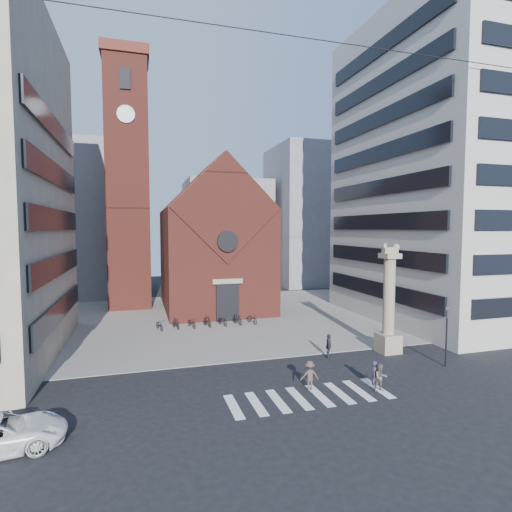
# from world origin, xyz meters

# --- Properties ---
(ground) EXTENTS (120.00, 120.00, 0.00)m
(ground) POSITION_xyz_m (0.00, 0.00, 0.00)
(ground) COLOR black
(ground) RESTS_ON ground
(piazza) EXTENTS (46.00, 30.00, 0.05)m
(piazza) POSITION_xyz_m (0.00, 19.00, 0.03)
(piazza) COLOR gray
(piazza) RESTS_ON ground
(zebra_crossing) EXTENTS (10.20, 3.20, 0.01)m
(zebra_crossing) POSITION_xyz_m (0.55, -3.00, 0.01)
(zebra_crossing) COLOR white
(zebra_crossing) RESTS_ON ground
(church) EXTENTS (12.00, 16.65, 18.00)m
(church) POSITION_xyz_m (0.00, 25.04, 7.98)
(church) COLOR maroon
(church) RESTS_ON ground
(campanile) EXTENTS (5.50, 5.50, 31.20)m
(campanile) POSITION_xyz_m (-10.00, 28.00, 15.74)
(campanile) COLOR maroon
(campanile) RESTS_ON ground
(building_right) EXTENTS (18.00, 22.00, 32.00)m
(building_right) POSITION_xyz_m (24.00, 12.00, 16.00)
(building_right) COLOR #B1AAA0
(building_right) RESTS_ON ground
(bg_block_left) EXTENTS (16.00, 14.00, 22.00)m
(bg_block_left) POSITION_xyz_m (-20.00, 40.00, 11.00)
(bg_block_left) COLOR gray
(bg_block_left) RESTS_ON ground
(bg_block_mid) EXTENTS (14.00, 12.00, 18.00)m
(bg_block_mid) POSITION_xyz_m (6.00, 45.00, 9.00)
(bg_block_mid) COLOR gray
(bg_block_mid) RESTS_ON ground
(bg_block_right) EXTENTS (16.00, 14.00, 24.00)m
(bg_block_right) POSITION_xyz_m (22.00, 42.00, 12.00)
(bg_block_right) COLOR gray
(bg_block_right) RESTS_ON ground
(lion_column) EXTENTS (1.63, 1.60, 8.68)m
(lion_column) POSITION_xyz_m (10.01, 3.00, 3.46)
(lion_column) COLOR gray
(lion_column) RESTS_ON ground
(traffic_light) EXTENTS (0.13, 0.16, 4.30)m
(traffic_light) POSITION_xyz_m (12.00, -1.00, 2.29)
(traffic_light) COLOR black
(traffic_light) RESTS_ON ground
(pedestrian_0) EXTENTS (0.75, 0.72, 1.74)m
(pedestrian_0) POSITION_xyz_m (4.88, -3.09, 0.87)
(pedestrian_0) COLOR #362E41
(pedestrian_0) RESTS_ON ground
(pedestrian_1) EXTENTS (0.87, 0.71, 1.69)m
(pedestrian_1) POSITION_xyz_m (5.02, -3.46, 0.84)
(pedestrian_1) COLOR #61544D
(pedestrian_1) RESTS_ON ground
(pedestrian_2) EXTENTS (0.82, 1.18, 1.86)m
(pedestrian_2) POSITION_xyz_m (4.81, 3.00, 0.93)
(pedestrian_2) COLOR #2A2B33
(pedestrian_2) RESTS_ON ground
(pedestrian_3) EXTENTS (1.22, 0.79, 1.78)m
(pedestrian_3) POSITION_xyz_m (0.98, -2.04, 0.89)
(pedestrian_3) COLOR #46382F
(pedestrian_3) RESTS_ON ground
(scooter_0) EXTENTS (1.14, 1.99, 0.99)m
(scooter_0) POSITION_xyz_m (-7.10, 15.13, 0.54)
(scooter_0) COLOR black
(scooter_0) RESTS_ON piazza
(scooter_1) EXTENTS (0.99, 1.90, 1.10)m
(scooter_1) POSITION_xyz_m (-5.54, 15.13, 0.60)
(scooter_1) COLOR black
(scooter_1) RESTS_ON piazza
(scooter_2) EXTENTS (1.14, 1.99, 0.99)m
(scooter_2) POSITION_xyz_m (-3.99, 15.13, 0.54)
(scooter_2) COLOR black
(scooter_2) RESTS_ON piazza
(scooter_3) EXTENTS (0.99, 1.90, 1.10)m
(scooter_3) POSITION_xyz_m (-2.43, 15.13, 0.60)
(scooter_3) COLOR black
(scooter_3) RESTS_ON piazza
(scooter_4) EXTENTS (1.14, 1.99, 0.99)m
(scooter_4) POSITION_xyz_m (-0.88, 15.13, 0.54)
(scooter_4) COLOR black
(scooter_4) RESTS_ON piazza
(scooter_5) EXTENTS (0.99, 1.90, 1.10)m
(scooter_5) POSITION_xyz_m (0.68, 15.13, 0.60)
(scooter_5) COLOR black
(scooter_5) RESTS_ON piazza
(scooter_6) EXTENTS (1.14, 1.99, 0.99)m
(scooter_6) POSITION_xyz_m (2.23, 15.13, 0.54)
(scooter_6) COLOR black
(scooter_6) RESTS_ON piazza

